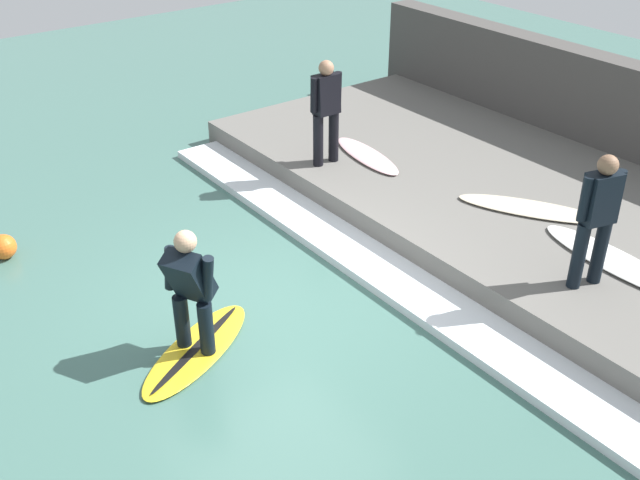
{
  "coord_description": "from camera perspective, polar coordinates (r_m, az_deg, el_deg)",
  "views": [
    {
      "loc": [
        -3.94,
        -6.15,
        5.2
      ],
      "look_at": [
        0.68,
        0.0,
        0.7
      ],
      "focal_mm": 42.0,
      "sensor_mm": 36.0,
      "label": 1
    }
  ],
  "objects": [
    {
      "name": "surfboard_riding",
      "position": [
        8.38,
        -9.38,
        -8.24
      ],
      "size": [
        1.89,
        1.39,
        0.07
      ],
      "color": "yellow",
      "rests_on": "ground_plane"
    },
    {
      "name": "surfer_riding",
      "position": [
        7.89,
        -9.88,
        -3.48
      ],
      "size": [
        0.61,
        0.62,
        1.46
      ],
      "color": "black",
      "rests_on": "surfboard_riding"
    },
    {
      "name": "surfboard_spare",
      "position": [
        10.6,
        15.82,
        2.32
      ],
      "size": [
        1.48,
        1.98,
        0.06
      ],
      "color": "beige",
      "rests_on": "concrete_ledge"
    },
    {
      "name": "ground_plane",
      "position": [
        8.97,
        -3.47,
        -5.17
      ],
      "size": [
        28.0,
        28.0,
        0.0
      ],
      "primitive_type": "plane",
      "color": "#426B60"
    },
    {
      "name": "concrete_ledge",
      "position": [
        11.28,
        13.99,
        3.04
      ],
      "size": [
        4.4,
        9.74,
        0.4
      ],
      "primitive_type": "cube",
      "color": "#66635E",
      "rests_on": "ground_plane"
    },
    {
      "name": "wave_foam_crest",
      "position": [
        9.7,
        3.93,
        -1.79
      ],
      "size": [
        0.75,
        9.26,
        0.11
      ],
      "primitive_type": "cube",
      "color": "silver",
      "rests_on": "ground_plane"
    },
    {
      "name": "marker_buoy",
      "position": [
        10.66,
        -22.97,
        -0.48
      ],
      "size": [
        0.33,
        0.33,
        0.33
      ],
      "primitive_type": "sphere",
      "color": "orange",
      "rests_on": "ground_plane"
    },
    {
      "name": "surfer_waiting_far",
      "position": [
        8.75,
        20.39,
        1.84
      ],
      "size": [
        0.53,
        0.32,
        1.61
      ],
      "color": "black",
      "rests_on": "concrete_ledge"
    },
    {
      "name": "surfboard_waiting_near",
      "position": [
        11.82,
        3.61,
        6.45
      ],
      "size": [
        0.69,
        1.69,
        0.06
      ],
      "color": "beige",
      "rests_on": "concrete_ledge"
    },
    {
      "name": "surfboard_waiting_far",
      "position": [
        9.71,
        21.49,
        -1.46
      ],
      "size": [
        0.68,
        2.09,
        0.06
      ],
      "color": "white",
      "rests_on": "concrete_ledge"
    },
    {
      "name": "surfer_waiting_near",
      "position": [
        11.28,
        0.47,
        10.1
      ],
      "size": [
        0.55,
        0.26,
        1.61
      ],
      "color": "black",
      "rests_on": "concrete_ledge"
    },
    {
      "name": "back_wall",
      "position": [
        12.89,
        21.57,
        8.67
      ],
      "size": [
        0.5,
        10.23,
        1.79
      ],
      "primitive_type": "cube",
      "color": "#474442",
      "rests_on": "ground_plane"
    }
  ]
}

